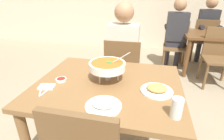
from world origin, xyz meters
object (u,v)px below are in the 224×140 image
object	(u,v)px
diner_main	(124,50)
chair_bg_left	(203,38)
chair_diner_main	(123,69)
appetizer_plate	(157,89)
rice_plate	(103,105)
chair_bg_corner	(218,54)
dining_table_main	(108,93)
drink_glass	(177,109)
dining_table_far	(212,41)
patron_bg_right	(176,30)
sauce_dish	(61,80)
chair_bg_right	(176,42)
curry_bowl	(107,66)
patron_bg_left	(207,26)

from	to	relation	value
diner_main	chair_bg_left	distance (m)	2.34
chair_diner_main	appetizer_plate	size ratio (longest dim) A/B	3.75
appetizer_plate	rice_plate	bearing A→B (deg)	-141.30
chair_bg_left	chair_bg_corner	world-z (taller)	same
dining_table_main	appetizer_plate	xyz separation A→B (m)	(0.39, -0.05, 0.12)
drink_glass	chair_bg_left	size ratio (longest dim) A/B	0.14
dining_table_far	patron_bg_right	size ratio (longest dim) A/B	0.76
diner_main	rice_plate	size ratio (longest dim) A/B	5.46
sauce_dish	dining_table_far	xyz separation A→B (m)	(1.78, 2.20, -0.14)
diner_main	chair_bg_corner	bearing A→B (deg)	32.93
diner_main	drink_glass	xyz separation A→B (m)	(0.50, -1.13, 0.04)
drink_glass	chair_bg_right	size ratio (longest dim) A/B	0.14
appetizer_plate	dining_table_far	distance (m)	2.43
appetizer_plate	chair_bg_left	distance (m)	2.92
appetizer_plate	sauce_dish	bearing A→B (deg)	179.65
curry_bowl	sauce_dish	bearing A→B (deg)	-165.33
chair_bg_right	chair_diner_main	bearing A→B (deg)	-118.36
diner_main	chair_bg_left	world-z (taller)	diner_main
chair_diner_main	chair_bg_left	xyz separation A→B (m)	(1.38, 1.91, 0.00)
chair_diner_main	patron_bg_right	size ratio (longest dim) A/B	0.69
chair_bg_left	chair_bg_corner	size ratio (longest dim) A/B	1.00
dining_table_main	rice_plate	size ratio (longest dim) A/B	4.91
rice_plate	drink_glass	size ratio (longest dim) A/B	1.85
dining_table_main	chair_diner_main	size ratio (longest dim) A/B	1.31
curry_bowl	rice_plate	bearing A→B (deg)	-80.00
dining_table_main	curry_bowl	distance (m)	0.24
chair_bg_left	chair_bg_corner	xyz separation A→B (m)	(-0.02, -0.99, 0.00)
dining_table_main	chair_bg_corner	distance (m)	2.18
chair_diner_main	curry_bowl	xyz separation A→B (m)	(-0.02, -0.72, 0.34)
curry_bowl	rice_plate	size ratio (longest dim) A/B	1.39
chair_diner_main	dining_table_main	bearing A→B (deg)	-90.00
appetizer_plate	chair_bg_corner	world-z (taller)	chair_bg_corner
drink_glass	chair_bg_corner	size ratio (longest dim) A/B	0.14
dining_table_main	chair_bg_left	size ratio (longest dim) A/B	1.31
sauce_dish	chair_bg_right	size ratio (longest dim) A/B	0.10
drink_glass	chair_bg_right	distance (m)	2.58
dining_table_main	patron_bg_left	size ratio (longest dim) A/B	0.90
appetizer_plate	patron_bg_right	distance (m)	2.28
diner_main	sauce_dish	distance (m)	0.94
chair_bg_corner	patron_bg_right	distance (m)	0.83
appetizer_plate	dining_table_main	bearing A→B (deg)	171.95
diner_main	dining_table_far	world-z (taller)	diner_main
rice_plate	drink_glass	bearing A→B (deg)	0.12
diner_main	drink_glass	distance (m)	1.24
chair_diner_main	curry_bowl	distance (m)	0.80
dining_table_far	rice_plate	bearing A→B (deg)	-118.39
dining_table_far	chair_bg_corner	bearing A→B (deg)	-92.86
dining_table_far	chair_bg_right	world-z (taller)	chair_bg_right
dining_table_far	sauce_dish	bearing A→B (deg)	-128.99
dining_table_main	drink_glass	distance (m)	0.62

